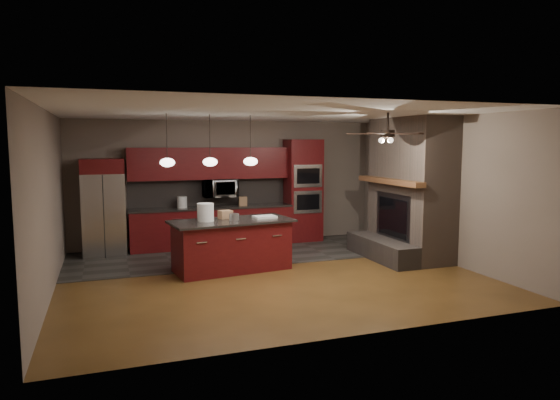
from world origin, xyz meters
name	(u,v)px	position (x,y,z in m)	size (l,w,h in m)	color
ground	(271,274)	(0.00, 0.00, 0.00)	(7.00, 7.00, 0.00)	brown
ceiling	(270,113)	(0.00, 0.00, 2.80)	(7.00, 6.00, 0.02)	white
back_wall	(229,183)	(0.00, 3.00, 1.40)	(7.00, 0.02, 2.80)	slate
right_wall	(440,189)	(3.50, 0.00, 1.40)	(0.02, 6.00, 2.80)	slate
left_wall	(48,203)	(-3.50, 0.00, 1.40)	(0.02, 6.00, 2.80)	slate
slate_tile_patch	(244,253)	(0.00, 1.80, 0.01)	(7.00, 2.40, 0.01)	#32302D
fireplace_column	(408,193)	(3.04, 0.40, 1.30)	(1.30, 2.10, 2.80)	#6D5A4E
back_cabinetry	(211,207)	(-0.48, 2.74, 0.89)	(3.59, 0.64, 2.20)	#591011
oven_tower	(303,190)	(1.70, 2.69, 1.19)	(0.80, 0.63, 2.38)	#591011
microwave	(220,188)	(-0.27, 2.75, 1.30)	(0.73, 0.41, 0.50)	silver
refrigerator	(104,207)	(-2.73, 2.62, 0.99)	(0.84, 0.75, 1.98)	silver
kitchen_island	(232,245)	(-0.56, 0.52, 0.47)	(2.28, 1.26, 0.92)	#591011
white_bucket	(205,212)	(-1.03, 0.55, 1.08)	(0.30, 0.30, 0.32)	white
paint_can	(234,217)	(-0.52, 0.48, 0.98)	(0.18, 0.18, 0.12)	#B4B5B9
paint_tray	(265,217)	(0.08, 0.58, 0.94)	(0.40, 0.28, 0.04)	white
cardboard_box	(225,214)	(-0.62, 0.75, 0.99)	(0.23, 0.17, 0.15)	#A67955
counter_bucket	(182,202)	(-1.12, 2.70, 1.02)	(0.21, 0.21, 0.24)	silver
counter_box	(243,201)	(0.22, 2.65, 1.00)	(0.18, 0.14, 0.20)	#936C4B
pendant_left	(167,162)	(-1.65, 0.70, 1.96)	(0.26, 0.26, 0.92)	black
pendant_center	(210,162)	(-0.90, 0.70, 1.96)	(0.26, 0.26, 0.92)	black
pendant_right	(251,161)	(-0.15, 0.70, 1.96)	(0.26, 0.26, 0.92)	black
ceiling_fan	(388,133)	(1.80, -0.80, 2.46)	(1.27, 1.33, 0.41)	black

